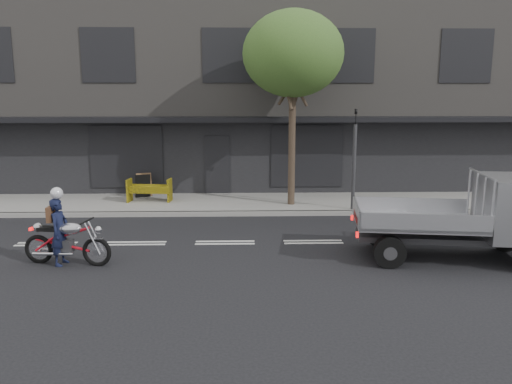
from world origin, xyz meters
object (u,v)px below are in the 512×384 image
(motorcycle, at_px, (67,241))
(flatbed_ute, at_px, (500,211))
(street_tree, at_px, (293,54))
(traffic_light_pole, at_px, (354,165))
(rider, at_px, (60,232))
(construction_barrier, at_px, (148,191))
(sandwich_board, at_px, (143,186))

(motorcycle, height_order, flatbed_ute, flatbed_ute)
(street_tree, distance_m, traffic_light_pole, 4.23)
(rider, relative_size, construction_barrier, 1.02)
(street_tree, bearing_deg, construction_barrier, 176.32)
(construction_barrier, xyz_separation_m, sandwich_board, (-0.38, 0.97, 0.01))
(motorcycle, distance_m, construction_barrier, 6.22)
(rider, height_order, sandwich_board, rider)
(rider, height_order, flatbed_ute, flatbed_ute)
(traffic_light_pole, height_order, flatbed_ute, traffic_light_pole)
(traffic_light_pole, distance_m, motorcycle, 9.36)
(traffic_light_pole, distance_m, flatbed_ute, 5.55)
(traffic_light_pole, relative_size, construction_barrier, 2.25)
(motorcycle, distance_m, rider, 0.27)
(traffic_light_pole, xyz_separation_m, sandwich_board, (-7.46, 2.14, -1.06))
(street_tree, distance_m, construction_barrier, 6.92)
(traffic_light_pole, relative_size, flatbed_ute, 0.72)
(motorcycle, bearing_deg, construction_barrier, 92.56)
(street_tree, bearing_deg, rider, -135.70)
(traffic_light_pole, height_order, rider, traffic_light_pole)
(street_tree, xyz_separation_m, rider, (-5.99, -5.85, -4.48))
(sandwich_board, bearing_deg, traffic_light_pole, -36.05)
(street_tree, height_order, sandwich_board, street_tree)
(traffic_light_pole, xyz_separation_m, construction_barrier, (-7.07, 1.18, -1.07))
(flatbed_ute, bearing_deg, construction_barrier, 155.17)
(motorcycle, bearing_deg, rider, -170.38)
(sandwich_board, bearing_deg, motorcycle, -113.12)
(street_tree, xyz_separation_m, sandwich_board, (-5.46, 1.29, -4.68))
(traffic_light_pole, bearing_deg, street_tree, 156.97)
(construction_barrier, bearing_deg, rider, -98.47)
(rider, bearing_deg, sandwich_board, 5.37)
(flatbed_ute, xyz_separation_m, construction_barrier, (-9.48, 6.16, -0.64))
(motorcycle, distance_m, flatbed_ute, 10.27)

